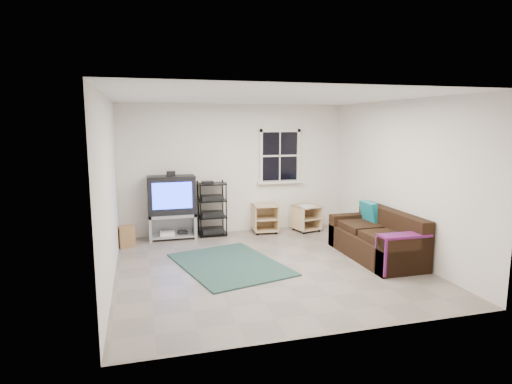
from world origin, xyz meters
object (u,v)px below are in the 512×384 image
object	(u,v)px
side_table_left	(264,217)
side_table_right	(306,216)
av_rack	(212,212)
tv_unit	(172,202)
sofa	(378,240)

from	to	relation	value
side_table_left	side_table_right	world-z (taller)	side_table_left
av_rack	tv_unit	bearing A→B (deg)	-177.86
av_rack	side_table_left	xyz separation A→B (m)	(1.08, -0.01, -0.17)
tv_unit	av_rack	xyz separation A→B (m)	(0.79, 0.03, -0.25)
av_rack	side_table_right	world-z (taller)	av_rack
side_table_right	tv_unit	bearing A→B (deg)	177.64
tv_unit	av_rack	size ratio (longest dim) A/B	1.21
tv_unit	side_table_right	distance (m)	2.76
av_rack	sofa	xyz separation A→B (m)	(2.41, -2.15, -0.17)
tv_unit	av_rack	distance (m)	0.83
side_table_left	sofa	xyz separation A→B (m)	(1.33, -2.14, -0.01)
tv_unit	sofa	xyz separation A→B (m)	(3.20, -2.12, -0.42)
av_rack	side_table_right	size ratio (longest dim) A/B	1.88
tv_unit	side_table_right	world-z (taller)	tv_unit
av_rack	side_table_left	distance (m)	1.10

